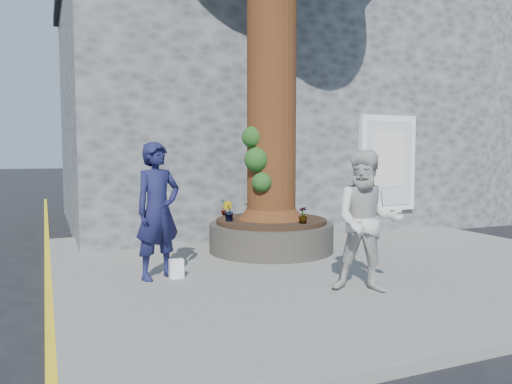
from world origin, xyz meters
name	(u,v)px	position (x,y,z in m)	size (l,w,h in m)	color
ground	(279,288)	(0.00, 0.00, 0.00)	(120.00, 120.00, 0.00)	black
pavement	(332,261)	(1.50, 1.00, 0.06)	(9.00, 8.00, 0.12)	slate
yellow_line	(49,293)	(-3.05, 1.00, 0.00)	(0.10, 30.00, 0.01)	yellow
stone_shop	(250,111)	(2.50, 7.20, 3.16)	(10.30, 8.30, 6.30)	#46484A
neighbour_shop	(459,123)	(10.50, 7.20, 3.00)	(6.00, 8.00, 6.00)	#46484A
planter	(271,235)	(0.80, 2.00, 0.41)	(2.30, 2.30, 0.60)	black
man	(158,211)	(-1.56, 0.78, 1.11)	(0.72, 0.47, 1.98)	#16173D
woman	(367,221)	(0.81, -0.98, 1.05)	(0.90, 0.70, 1.86)	beige
shopping_bag	(176,269)	(-1.32, 0.69, 0.26)	(0.20, 0.12, 0.28)	white
plant_a	(223,207)	(0.16, 2.85, 0.89)	(0.17, 0.12, 0.33)	gray
plant_b	(228,211)	(-0.05, 2.00, 0.90)	(0.20, 0.19, 0.37)	gray
plant_c	(303,215)	(1.05, 1.23, 0.87)	(0.16, 0.16, 0.29)	gray
plant_d	(250,207)	(0.73, 2.85, 0.86)	(0.25, 0.22, 0.28)	gray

